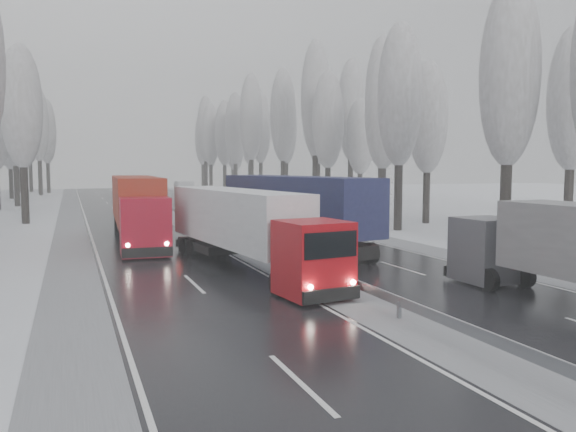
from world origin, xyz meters
TOP-DOWN VIEW (x-y plane):
  - ground at (0.00, 0.00)m, footprint 260.00×260.00m
  - carriageway_right at (5.25, 30.00)m, footprint 7.50×200.00m
  - carriageway_left at (-5.25, 30.00)m, footprint 7.50×200.00m
  - median_slush at (0.00, 30.00)m, footprint 3.00×200.00m
  - shoulder_right at (10.20, 30.00)m, footprint 2.40×200.00m
  - shoulder_left at (-10.20, 30.00)m, footprint 2.40×200.00m
  - median_guardrail at (0.00, 29.99)m, footprint 0.12×200.00m
  - tree_16 at (15.04, 15.67)m, footprint 3.60×3.60m
  - tree_17 at (24.68, 19.67)m, footprint 3.60×3.60m
  - tree_18 at (14.51, 27.03)m, footprint 3.60×3.60m
  - tree_19 at (20.02, 31.03)m, footprint 3.60×3.60m
  - tree_20 at (17.90, 35.17)m, footprint 3.60×3.60m
  - tree_21 at (20.12, 39.17)m, footprint 3.60×3.60m
  - tree_22 at (17.02, 45.60)m, footprint 3.60×3.60m
  - tree_23 at (23.31, 49.60)m, footprint 3.60×3.60m
  - tree_24 at (17.90, 51.02)m, footprint 3.60×3.60m
  - tree_25 at (24.81, 55.02)m, footprint 3.60×3.60m
  - tree_26 at (17.56, 61.27)m, footprint 3.60×3.60m
  - tree_27 at (24.72, 65.27)m, footprint 3.60×3.60m
  - tree_28 at (16.34, 71.95)m, footprint 3.60×3.60m
  - tree_29 at (23.71, 75.95)m, footprint 3.60×3.60m
  - tree_30 at (16.56, 81.70)m, footprint 3.60×3.60m
  - tree_31 at (22.48, 85.70)m, footprint 3.60×3.60m
  - tree_32 at (16.63, 89.21)m, footprint 3.60×3.60m
  - tree_33 at (19.77, 93.21)m, footprint 3.60×3.60m
  - tree_34 at (15.73, 96.32)m, footprint 3.60×3.60m
  - tree_35 at (24.94, 100.32)m, footprint 3.60×3.60m
  - tree_36 at (17.04, 106.16)m, footprint 3.60×3.60m
  - tree_37 at (24.02, 110.16)m, footprint 3.60×3.60m
  - tree_38 at (18.73, 116.73)m, footprint 3.60×3.60m
  - tree_39 at (21.55, 120.73)m, footprint 3.60×3.60m
  - tree_62 at (-13.94, 43.73)m, footprint 3.60×3.60m
  - tree_68 at (-16.58, 69.11)m, footprint 3.60×3.60m
  - tree_70 at (-16.33, 79.19)m, footprint 3.60×3.60m
  - tree_72 at (-18.93, 88.54)m, footprint 3.60×3.60m
  - tree_74 at (-15.07, 99.33)m, footprint 3.60×3.60m
  - tree_76 at (-14.05, 108.72)m, footprint 3.60×3.60m
  - tree_77 at (-19.66, 112.72)m, footprint 3.60×3.60m
  - tree_78 at (-17.56, 115.31)m, footprint 3.60×3.60m
  - tree_79 at (-20.33, 119.31)m, footprint 3.60×3.60m
  - truck_blue_box at (2.31, 20.61)m, footprint 5.18×17.82m
  - truck_cream_box at (6.30, 40.41)m, footprint 2.38×14.32m
  - box_truck_distant at (6.76, 77.42)m, footprint 2.96×7.88m
  - truck_red_white at (-2.31, 14.33)m, footprint 4.19×15.52m
  - truck_red_red at (-5.97, 27.01)m, footprint 3.49×17.36m

SIDE VIEW (x-z plane):
  - ground at x=0.00m, z-range 0.00..0.00m
  - carriageway_right at x=5.25m, z-range 0.00..0.03m
  - carriageway_left at x=-5.25m, z-range 0.00..0.03m
  - median_slush at x=0.00m, z-range 0.00..0.04m
  - shoulder_right at x=10.20m, z-range 0.00..0.04m
  - shoulder_left at x=-10.20m, z-range 0.00..0.04m
  - median_guardrail at x=0.00m, z-range 0.22..0.98m
  - box_truck_distant at x=6.76m, z-range 0.03..2.91m
  - truck_cream_box at x=6.30m, z-range 0.31..3.97m
  - truck_red_white at x=-2.31m, z-range 0.33..4.28m
  - truck_red_red at x=-5.97m, z-range 0.37..4.80m
  - truck_blue_box at x=2.31m, z-range 0.38..4.91m
  - tree_23 at x=23.31m, z-range 1.99..15.54m
  - tree_77 at x=-19.66m, z-range 2.10..16.42m
  - tree_33 at x=19.77m, z-range 2.10..16.42m
  - tree_19 at x=20.02m, z-range 2.13..16.70m
  - tree_72 at x=-18.93m, z-range 2.21..17.31m
  - tree_17 at x=24.68m, z-range 2.27..17.80m
  - tree_20 at x=17.90m, z-range 2.29..18.00m
  - tree_22 at x=17.02m, z-range 2.31..18.17m
  - tree_62 at x=-13.94m, z-range 2.34..18.38m
  - tree_39 at x=21.55m, z-range 2.36..18.54m
  - tree_37 at x=24.02m, z-range 2.38..18.75m
  - tree_16 at x=15.04m, z-range 2.40..18.93m
  - tree_18 at x=14.51m, z-range 2.41..18.99m
  - tree_68 at x=-16.58m, z-range 2.42..19.07m
  - tree_79 at x=-20.33m, z-range 2.48..19.54m
  - tree_70 at x=-16.33m, z-range 2.48..19.57m
  - tree_32 at x=16.63m, z-range 2.51..19.85m
  - tree_27 at x=24.72m, z-range 2.55..20.17m
  - tree_34 at x=15.73m, z-range 2.55..20.19m
  - tree_30 at x=16.56m, z-range 2.59..20.45m
  - tree_38 at x=18.73m, z-range 2.60..20.58m
  - tree_29 at x=23.71m, z-range 2.62..20.73m
  - tree_35 at x=24.94m, z-range 2.64..20.89m
  - tree_76 at x=-14.05m, z-range 2.68..21.23m
  - tree_31 at x=22.48m, z-range 2.68..21.26m
  - tree_21 at x=20.12m, z-range 2.69..21.31m
  - tree_26 at x=17.56m, z-range 2.71..21.49m
  - tree_25 at x=24.81m, z-range 2.80..22.24m
  - tree_78 at x=-17.56m, z-range 2.81..22.37m
  - tree_28 at x=16.34m, z-range 2.82..22.45m
  - tree_74 at x=-15.07m, z-range 2.83..22.52m
  - tree_36 at x=17.04m, z-range 2.91..23.13m
  - tree_24 at x=17.90m, z-range 2.94..23.43m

